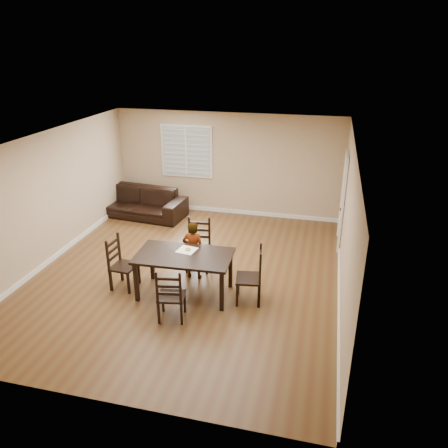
{
  "coord_description": "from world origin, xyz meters",
  "views": [
    {
      "loc": [
        2.57,
        -7.36,
        4.39
      ],
      "look_at": [
        0.67,
        0.39,
        1.0
      ],
      "focal_mm": 35.0,
      "sensor_mm": 36.0,
      "label": 1
    }
  ],
  "objects_px": {
    "donut": "(188,249)",
    "chair_far": "(170,299)",
    "chair_left": "(118,264)",
    "child": "(193,250)",
    "sofa": "(137,202)",
    "chair_right": "(256,278)",
    "chair_near": "(199,245)",
    "dining_table": "(184,259)"
  },
  "relations": [
    {
      "from": "dining_table",
      "to": "child",
      "type": "xyz_separation_m",
      "value": [
        -0.02,
        0.62,
        -0.13
      ]
    },
    {
      "from": "chair_far",
      "to": "sofa",
      "type": "height_order",
      "value": "chair_far"
    },
    {
      "from": "chair_far",
      "to": "donut",
      "type": "height_order",
      "value": "chair_far"
    },
    {
      "from": "sofa",
      "to": "child",
      "type": "bearing_deg",
      "value": -43.27
    },
    {
      "from": "dining_table",
      "to": "chair_left",
      "type": "relative_size",
      "value": 1.71
    },
    {
      "from": "chair_near",
      "to": "child",
      "type": "xyz_separation_m",
      "value": [
        0.03,
        -0.47,
        0.11
      ]
    },
    {
      "from": "chair_far",
      "to": "chair_right",
      "type": "distance_m",
      "value": 1.59
    },
    {
      "from": "chair_near",
      "to": "chair_left",
      "type": "bearing_deg",
      "value": -144.53
    },
    {
      "from": "chair_far",
      "to": "child",
      "type": "xyz_separation_m",
      "value": [
        -0.08,
        1.53,
        0.15
      ]
    },
    {
      "from": "child",
      "to": "sofa",
      "type": "bearing_deg",
      "value": -50.51
    },
    {
      "from": "child",
      "to": "donut",
      "type": "xyz_separation_m",
      "value": [
        0.04,
        -0.43,
        0.24
      ]
    },
    {
      "from": "chair_right",
      "to": "donut",
      "type": "distance_m",
      "value": 1.35
    },
    {
      "from": "chair_left",
      "to": "donut",
      "type": "bearing_deg",
      "value": -75.89
    },
    {
      "from": "chair_near",
      "to": "chair_far",
      "type": "xyz_separation_m",
      "value": [
        0.1,
        -2.0,
        -0.04
      ]
    },
    {
      "from": "dining_table",
      "to": "donut",
      "type": "height_order",
      "value": "donut"
    },
    {
      "from": "dining_table",
      "to": "donut",
      "type": "relative_size",
      "value": 16.58
    },
    {
      "from": "child",
      "to": "donut",
      "type": "distance_m",
      "value": 0.49
    },
    {
      "from": "chair_near",
      "to": "chair_right",
      "type": "xyz_separation_m",
      "value": [
        1.36,
        -1.03,
        -0.01
      ]
    },
    {
      "from": "chair_near",
      "to": "child",
      "type": "distance_m",
      "value": 0.49
    },
    {
      "from": "chair_near",
      "to": "chair_right",
      "type": "relative_size",
      "value": 1.01
    },
    {
      "from": "chair_far",
      "to": "child",
      "type": "relative_size",
      "value": 0.82
    },
    {
      "from": "chair_left",
      "to": "donut",
      "type": "xyz_separation_m",
      "value": [
        1.32,
        0.23,
        0.37
      ]
    },
    {
      "from": "chair_right",
      "to": "donut",
      "type": "bearing_deg",
      "value": -104.37
    },
    {
      "from": "child",
      "to": "chair_right",
      "type": "bearing_deg",
      "value": 155.73
    },
    {
      "from": "dining_table",
      "to": "chair_far",
      "type": "relative_size",
      "value": 1.8
    },
    {
      "from": "chair_far",
      "to": "child",
      "type": "height_order",
      "value": "child"
    },
    {
      "from": "chair_far",
      "to": "sofa",
      "type": "xyz_separation_m",
      "value": [
        -2.54,
        4.36,
        -0.07
      ]
    },
    {
      "from": "chair_right",
      "to": "sofa",
      "type": "relative_size",
      "value": 0.41
    },
    {
      "from": "sofa",
      "to": "chair_near",
      "type": "bearing_deg",
      "value": -38.37
    },
    {
      "from": "sofa",
      "to": "donut",
      "type": "bearing_deg",
      "value": -46.8
    },
    {
      "from": "dining_table",
      "to": "child",
      "type": "distance_m",
      "value": 0.64
    },
    {
      "from": "sofa",
      "to": "chair_far",
      "type": "bearing_deg",
      "value": -54.08
    },
    {
      "from": "dining_table",
      "to": "chair_far",
      "type": "distance_m",
      "value": 0.95
    },
    {
      "from": "chair_left",
      "to": "child",
      "type": "xyz_separation_m",
      "value": [
        1.28,
        0.66,
        0.13
      ]
    },
    {
      "from": "chair_near",
      "to": "donut",
      "type": "relative_size",
      "value": 10.06
    },
    {
      "from": "chair_left",
      "to": "donut",
      "type": "distance_m",
      "value": 1.39
    },
    {
      "from": "donut",
      "to": "chair_far",
      "type": "bearing_deg",
      "value": -88.05
    },
    {
      "from": "chair_near",
      "to": "chair_far",
      "type": "bearing_deg",
      "value": -93.66
    },
    {
      "from": "chair_far",
      "to": "chair_right",
      "type": "xyz_separation_m",
      "value": [
        1.26,
        0.97,
        0.03
      ]
    },
    {
      "from": "dining_table",
      "to": "donut",
      "type": "distance_m",
      "value": 0.22
    },
    {
      "from": "chair_near",
      "to": "chair_right",
      "type": "height_order",
      "value": "chair_near"
    },
    {
      "from": "chair_left",
      "to": "donut",
      "type": "height_order",
      "value": "chair_left"
    }
  ]
}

